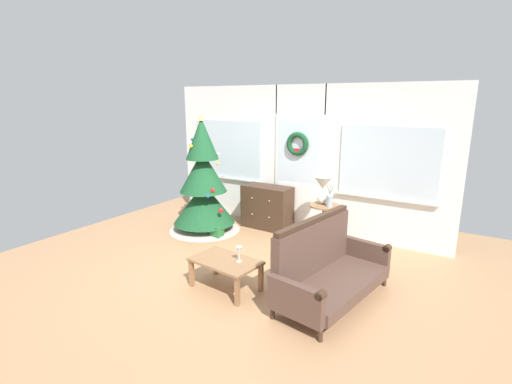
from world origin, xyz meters
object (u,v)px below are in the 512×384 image
at_px(table_lamp, 323,186).
at_px(gift_box, 217,231).
at_px(dresser_cabinet, 267,207).
at_px(christmas_tree, 203,188).
at_px(flower_vase, 330,199).
at_px(side_table, 324,217).
at_px(coffee_table, 226,264).
at_px(wine_glass, 239,251).
at_px(settee_sofa, 326,268).

xyz_separation_m(table_lamp, gift_box, (-1.63, -0.66, -0.86)).
relative_size(dresser_cabinet, table_lamp, 2.07).
relative_size(christmas_tree, flower_vase, 5.93).
xyz_separation_m(side_table, coffee_table, (-0.47, -2.01, -0.15)).
distance_m(dresser_cabinet, wine_glass, 2.40).
bearing_deg(dresser_cabinet, settee_sofa, -44.50).
relative_size(side_table, gift_box, 3.46).
height_order(christmas_tree, dresser_cabinet, christmas_tree).
relative_size(side_table, wine_glass, 3.45).
xyz_separation_m(christmas_tree, gift_box, (0.41, -0.18, -0.68)).
xyz_separation_m(dresser_cabinet, settee_sofa, (1.87, -1.83, -0.01)).
height_order(wine_glass, gift_box, wine_glass).
height_order(dresser_cabinet, flower_vase, flower_vase).
xyz_separation_m(christmas_tree, coffee_table, (1.63, -1.57, -0.45)).
bearing_deg(gift_box, side_table, 20.27).
distance_m(flower_vase, coffee_table, 2.09).
distance_m(side_table, coffee_table, 2.07).
bearing_deg(side_table, wine_glass, -98.86).
bearing_deg(christmas_tree, settee_sofa, -22.22).
xyz_separation_m(settee_sofa, wine_glass, (-0.97, -0.39, 0.15)).
bearing_deg(gift_box, wine_glass, -44.02).
bearing_deg(flower_vase, coffee_table, -106.39).
xyz_separation_m(coffee_table, gift_box, (-1.22, 1.39, -0.23)).
height_order(dresser_cabinet, coffee_table, dresser_cabinet).
bearing_deg(coffee_table, flower_vase, 73.61).
bearing_deg(side_table, flower_vase, -30.96).
xyz_separation_m(settee_sofa, table_lamp, (-0.72, 1.61, 0.58)).
distance_m(settee_sofa, flower_vase, 1.66).
xyz_separation_m(flower_vase, coffee_table, (-0.57, -1.95, -0.46)).
distance_m(settee_sofa, wine_glass, 1.05).
xyz_separation_m(dresser_cabinet, flower_vase, (1.31, -0.32, 0.40)).
height_order(flower_vase, gift_box, flower_vase).
distance_m(settee_sofa, side_table, 1.71).
distance_m(dresser_cabinet, side_table, 1.24).
relative_size(settee_sofa, side_table, 2.56).
relative_size(flower_vase, wine_glass, 1.79).
relative_size(settee_sofa, coffee_table, 1.93).
xyz_separation_m(settee_sofa, side_table, (-0.66, 1.57, 0.10)).
bearing_deg(wine_glass, table_lamp, 83.00).
relative_size(settee_sofa, flower_vase, 4.92).
relative_size(side_table, table_lamp, 1.53).
distance_m(table_lamp, flower_vase, 0.25).
distance_m(coffee_table, wine_glass, 0.26).
distance_m(dresser_cabinet, flower_vase, 1.40).
bearing_deg(wine_glass, christmas_tree, 139.82).
relative_size(table_lamp, wine_glass, 2.26).
bearing_deg(coffee_table, settee_sofa, 21.25).
xyz_separation_m(christmas_tree, settee_sofa, (2.76, -1.13, -0.40)).
bearing_deg(dresser_cabinet, wine_glass, -67.93).
height_order(table_lamp, gift_box, table_lamp).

